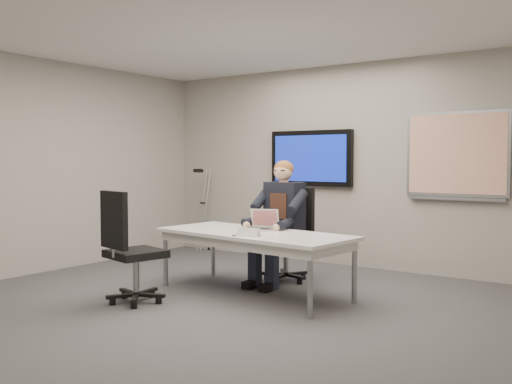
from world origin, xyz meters
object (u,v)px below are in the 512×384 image
Objects in this scene: office_chair_far at (289,252)px; office_chair_near at (132,268)px; seated_person at (276,235)px; laptop at (261,224)px; conference_table at (254,239)px.

office_chair_far is 2.02m from office_chair_near.
laptop is at bearing -86.52° from seated_person.
office_chair_far is at bearing 69.32° from laptop.
conference_table is 5.83× the size of laptop.
office_chair_far is 0.98× the size of office_chair_near.
office_chair_far reaches higher than conference_table.
conference_table is 0.28m from laptop.
conference_table is at bearing -78.48° from seated_person.
laptop is (-0.00, -0.31, 0.15)m from seated_person.
office_chair_near is at bearing -109.80° from seated_person.
office_chair_near reaches higher than conference_table.
conference_table is 1.99× the size of office_chair_near.
conference_table is 0.55m from seated_person.
seated_person reaches higher than office_chair_far.
laptop is at bearing -105.93° from office_chair_near.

